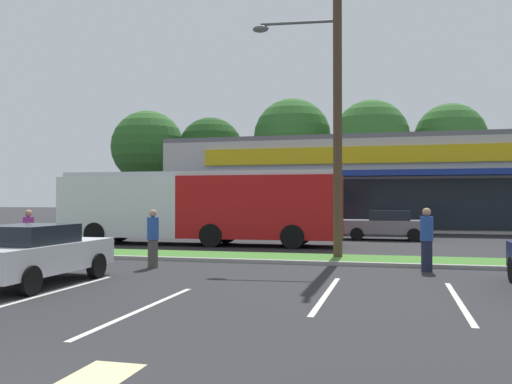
% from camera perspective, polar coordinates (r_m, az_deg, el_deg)
% --- Properties ---
extents(grass_median, '(56.00, 2.20, 0.12)m').
position_cam_1_polar(grass_median, '(18.91, 0.93, -6.75)').
color(grass_median, '#427A2D').
rests_on(grass_median, ground_plane).
extents(curb_lip, '(56.00, 0.24, 0.12)m').
position_cam_1_polar(curb_lip, '(17.73, 0.03, -7.15)').
color(curb_lip, '#99968C').
rests_on(curb_lip, ground_plane).
extents(parking_stripe_0, '(0.12, 4.80, 0.01)m').
position_cam_1_polar(parking_stripe_0, '(13.06, -20.07, -9.65)').
color(parking_stripe_0, silver).
rests_on(parking_stripe_0, ground_plane).
extents(parking_stripe_1, '(0.12, 4.80, 0.01)m').
position_cam_1_polar(parking_stripe_1, '(10.61, -11.71, -11.77)').
color(parking_stripe_1, silver).
rests_on(parking_stripe_1, ground_plane).
extents(parking_stripe_2, '(0.12, 4.80, 0.01)m').
position_cam_1_polar(parking_stripe_2, '(12.14, 7.30, -10.38)').
color(parking_stripe_2, silver).
rests_on(parking_stripe_2, ground_plane).
extents(parking_stripe_3, '(0.12, 4.80, 0.01)m').
position_cam_1_polar(parking_stripe_3, '(11.94, 20.17, -10.50)').
color(parking_stripe_3, silver).
rests_on(parking_stripe_3, ground_plane).
extents(lot_arrow, '(0.70, 1.60, 0.01)m').
position_cam_1_polar(lot_arrow, '(6.70, -17.05, -18.34)').
color(lot_arrow, beige).
rests_on(lot_arrow, ground_plane).
extents(storefront_building, '(30.20, 13.41, 6.11)m').
position_cam_1_polar(storefront_building, '(40.36, 14.11, 0.71)').
color(storefront_building, '#BCB7AD').
rests_on(storefront_building, ground_plane).
extents(tree_far_left, '(6.78, 6.78, 10.33)m').
position_cam_1_polar(tree_far_left, '(52.82, -11.11, 4.57)').
color(tree_far_left, '#473323').
rests_on(tree_far_left, ground_plane).
extents(tree_left, '(5.98, 5.98, 9.62)m').
position_cam_1_polar(tree_left, '(51.47, -4.71, 4.34)').
color(tree_left, '#473323').
rests_on(tree_left, ground_plane).
extents(tree_mid_left, '(7.25, 7.25, 11.53)m').
position_cam_1_polar(tree_mid_left, '(52.43, 3.76, 5.66)').
color(tree_mid_left, '#473323').
rests_on(tree_mid_left, ground_plane).
extents(tree_mid, '(6.56, 6.56, 10.65)m').
position_cam_1_polar(tree_mid, '(49.08, 11.80, 5.48)').
color(tree_mid, '#473323').
rests_on(tree_mid, ground_plane).
extents(tree_mid_right, '(6.22, 6.22, 10.41)m').
position_cam_1_polar(tree_mid_right, '(51.31, 19.42, 5.16)').
color(tree_mid_right, '#473323').
rests_on(tree_mid_right, ground_plane).
extents(utility_pole, '(3.05, 2.40, 11.13)m').
position_cam_1_polar(utility_pole, '(19.00, 8.01, 11.05)').
color(utility_pole, '#4C3826').
rests_on(utility_pole, ground_plane).
extents(city_bus, '(12.81, 2.88, 3.25)m').
position_cam_1_polar(city_bus, '(24.93, -5.94, -1.37)').
color(city_bus, '#B71414').
rests_on(city_bus, ground_plane).
extents(bus_stop_bench, '(1.60, 0.45, 0.95)m').
position_cam_1_polar(bus_stop_bench, '(20.31, -22.71, -5.02)').
color(bus_stop_bench, brown).
rests_on(bus_stop_bench, ground_plane).
extents(car_0, '(4.62, 1.97, 1.54)m').
position_cam_1_polar(car_0, '(30.38, -2.45, -3.11)').
color(car_0, navy).
rests_on(car_0, ground_plane).
extents(car_2, '(4.29, 1.87, 1.50)m').
position_cam_1_polar(car_2, '(32.40, -12.78, -2.95)').
color(car_2, black).
rests_on(car_2, ground_plane).
extents(car_3, '(4.36, 1.93, 1.48)m').
position_cam_1_polar(car_3, '(28.51, 13.28, -3.30)').
color(car_3, slate).
rests_on(car_3, ground_plane).
extents(car_4, '(1.89, 4.38, 1.43)m').
position_cam_1_polar(car_4, '(14.20, -21.92, -5.90)').
color(car_4, silver).
rests_on(car_4, ground_plane).
extents(pedestrian_by_pole, '(0.36, 0.36, 1.79)m').
position_cam_1_polar(pedestrian_by_pole, '(16.31, 17.20, -4.71)').
color(pedestrian_by_pole, '#1E2338').
rests_on(pedestrian_by_pole, ground_plane).
extents(pedestrian_mid, '(0.35, 0.35, 1.73)m').
position_cam_1_polar(pedestrian_mid, '(16.72, -10.59, -4.73)').
color(pedestrian_mid, '#47423D').
rests_on(pedestrian_mid, ground_plane).
extents(pedestrian_far, '(0.34, 0.34, 1.70)m').
position_cam_1_polar(pedestrian_far, '(19.06, -22.43, -4.24)').
color(pedestrian_far, black).
rests_on(pedestrian_far, ground_plane).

